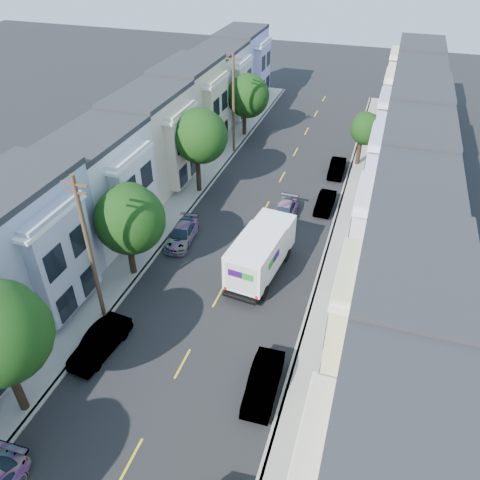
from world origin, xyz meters
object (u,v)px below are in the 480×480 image
(parked_right_b, at_px, (263,382))
(parked_left_c, at_px, (100,343))
(tree_d, at_px, (199,136))
(lead_sedan, at_px, (283,212))
(utility_pole_near, at_px, (90,252))
(parked_right_d, at_px, (337,168))
(tree_e, at_px, (247,96))
(utility_pole_far, at_px, (234,105))
(tree_c, at_px, (129,220))
(fedex_truck, at_px, (261,252))
(parked_left_d, at_px, (182,234))
(tree_far_r, at_px, (366,129))
(parked_right_c, at_px, (325,203))

(parked_right_b, bearing_deg, parked_left_c, 178.89)
(tree_d, distance_m, lead_sedan, 9.70)
(parked_right_b, bearing_deg, utility_pole_near, 165.65)
(tree_d, relative_size, parked_right_d, 1.97)
(tree_e, xyz_separation_m, utility_pole_far, (0.00, -4.63, 0.57))
(parked_left_c, height_order, parked_right_b, parked_left_c)
(utility_pole_far, distance_m, parked_right_b, 30.81)
(tree_c, xyz_separation_m, fedex_truck, (8.29, 2.86, -2.75))
(tree_c, distance_m, fedex_truck, 9.19)
(tree_d, distance_m, parked_right_b, 22.76)
(tree_e, bearing_deg, tree_c, -90.00)
(parked_left_c, distance_m, parked_left_d, 11.73)
(utility_pole_near, bearing_deg, parked_left_c, -61.59)
(tree_d, xyz_separation_m, fedex_truck, (8.29, -9.61, -3.54))
(parked_left_d, distance_m, parked_right_d, 18.00)
(parked_right_b, relative_size, parked_right_d, 1.09)
(fedex_truck, relative_size, parked_right_b, 1.63)
(fedex_truck, bearing_deg, tree_c, -154.64)
(tree_d, distance_m, fedex_truck, 13.17)
(utility_pole_near, bearing_deg, tree_d, 90.01)
(utility_pole_near, xyz_separation_m, utility_pole_far, (0.00, 26.00, 0.00))
(tree_d, relative_size, utility_pole_far, 0.78)
(tree_far_r, bearing_deg, fedex_truck, -104.01)
(parked_right_b, bearing_deg, lead_sedan, 97.64)
(tree_far_r, distance_m, fedex_truck, 20.37)
(fedex_truck, bearing_deg, utility_pole_near, -132.33)
(tree_d, xyz_separation_m, parked_left_d, (1.40, -7.75, -4.78))
(lead_sedan, relative_size, parked_right_d, 1.10)
(parked_left_c, relative_size, parked_right_b, 1.01)
(parked_right_d, bearing_deg, lead_sedan, -108.76)
(tree_c, bearing_deg, tree_d, 90.00)
(parked_right_b, bearing_deg, utility_pole_far, 109.07)
(parked_right_c, xyz_separation_m, parked_right_d, (0.00, 6.84, 0.02))
(parked_right_d, bearing_deg, utility_pole_near, -115.81)
(parked_right_d, bearing_deg, parked_left_c, -111.08)
(tree_c, bearing_deg, tree_e, 90.00)
(fedex_truck, height_order, parked_left_d, fedex_truck)
(parked_right_b, bearing_deg, tree_far_r, 83.63)
(utility_pole_far, bearing_deg, tree_far_r, 4.16)
(tree_d, relative_size, parked_right_b, 1.81)
(tree_far_r, bearing_deg, parked_right_c, -101.78)
(tree_far_r, distance_m, parked_left_d, 21.60)
(utility_pole_near, relative_size, lead_sedan, 2.31)
(fedex_truck, bearing_deg, parked_left_d, 171.27)
(tree_c, xyz_separation_m, tree_d, (-0.00, 12.47, 0.78))
(tree_c, distance_m, parked_left_c, 8.16)
(utility_pole_far, xyz_separation_m, lead_sedan, (8.15, -11.28, -4.50))
(parked_right_d, bearing_deg, tree_d, -147.77)
(tree_e, distance_m, parked_left_c, 33.47)
(tree_e, bearing_deg, parked_left_c, -87.58)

